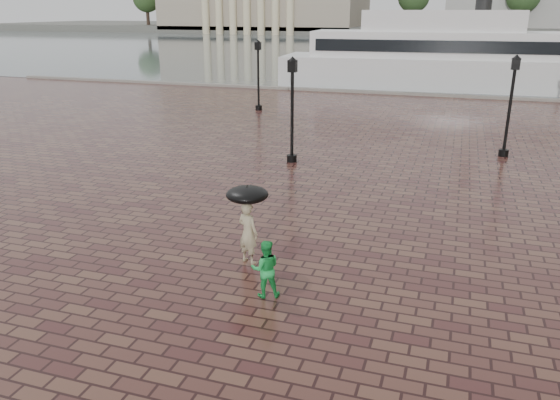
# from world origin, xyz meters

# --- Properties ---
(ground) EXTENTS (300.00, 300.00, 0.00)m
(ground) POSITION_xyz_m (0.00, 0.00, 0.00)
(ground) COLOR #391B1A
(ground) RESTS_ON ground
(harbour_water) EXTENTS (240.00, 240.00, 0.00)m
(harbour_water) POSITION_xyz_m (0.00, 92.00, 0.00)
(harbour_water) COLOR #455154
(harbour_water) RESTS_ON ground
(quay_edge) EXTENTS (80.00, 0.60, 0.30)m
(quay_edge) POSITION_xyz_m (0.00, 32.00, 0.00)
(quay_edge) COLOR slate
(quay_edge) RESTS_ON ground
(far_shore) EXTENTS (300.00, 60.00, 2.00)m
(far_shore) POSITION_xyz_m (0.00, 160.00, 1.00)
(far_shore) COLOR #4C4C47
(far_shore) RESTS_ON ground
(street_lamps) EXTENTS (21.44, 14.44, 4.40)m
(street_lamps) POSITION_xyz_m (-1.50, 17.50, 2.33)
(street_lamps) COLOR black
(street_lamps) RESTS_ON ground
(adult_pedestrian) EXTENTS (0.72, 0.60, 1.69)m
(adult_pedestrian) POSITION_xyz_m (-4.11, -0.15, 0.85)
(adult_pedestrian) COLOR tan
(adult_pedestrian) RESTS_ON ground
(child_pedestrian) EXTENTS (0.83, 0.75, 1.40)m
(child_pedestrian) POSITION_xyz_m (-3.07, -1.70, 0.70)
(child_pedestrian) COLOR green
(child_pedestrian) RESTS_ON ground
(ferry_near) EXTENTS (26.75, 7.75, 8.68)m
(ferry_near) POSITION_xyz_m (-1.26, 37.00, 2.61)
(ferry_near) COLOR silver
(ferry_near) RESTS_ON ground
(umbrella) EXTENTS (1.10, 1.10, 1.14)m
(umbrella) POSITION_xyz_m (-4.11, -0.15, 1.91)
(umbrella) COLOR black
(umbrella) RESTS_ON ground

